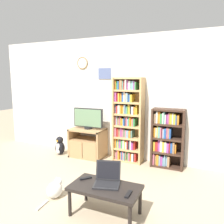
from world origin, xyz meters
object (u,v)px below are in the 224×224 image
television (88,119)px  laptop (107,178)px  tv_stand (87,143)px  bookshelf_short (166,138)px  cat (55,189)px  bookshelf_tall (127,121)px  penguin_figurine (60,146)px  remote_far_from_laptop (128,194)px  remote_near_laptop (86,178)px  coffee_table (105,190)px

television → laptop: television is taller
tv_stand → laptop: size_ratio=1.93×
bookshelf_short → cat: (-1.26, -1.81, -0.45)m
bookshelf_tall → cat: (-0.46, -1.80, -0.73)m
laptop → penguin_figurine: (-1.91, 1.54, -0.26)m
cat → remote_far_from_laptop: bearing=9.4°
remote_near_laptop → penguin_figurine: bearing=177.7°
tv_stand → cat: 1.74m
television → coffee_table: television is taller
remote_far_from_laptop → bookshelf_short: bearing=86.8°
television → cat: bearing=-76.3°
penguin_figurine → television: bearing=13.2°
tv_stand → bookshelf_tall: 1.05m
bookshelf_short → remote_far_from_laptop: bookshelf_short is taller
remote_near_laptop → remote_far_from_laptop: same height
tv_stand → bookshelf_tall: size_ratio=0.43×
bookshelf_short → penguin_figurine: bearing=-173.3°
coffee_table → remote_far_from_laptop: size_ratio=5.47×
tv_stand → bookshelf_tall: bookshelf_tall is taller
tv_stand → remote_near_laptop: tv_stand is taller
tv_stand → laptop: 2.11m
coffee_table → cat: size_ratio=1.72×
coffee_table → penguin_figurine: size_ratio=2.11×
bookshelf_tall → coffee_table: size_ratio=1.98×
coffee_table → remote_far_from_laptop: bearing=-13.4°
tv_stand → television: size_ratio=1.09×
coffee_table → remote_far_from_laptop: 0.35m
television → bookshelf_tall: (0.87, 0.11, 0.00)m
television → tv_stand: bearing=-138.1°
television → remote_far_from_laptop: (1.59, -1.85, -0.46)m
television → remote_far_from_laptop: 2.48m
bookshelf_short → coffee_table: bookshelf_short is taller
laptop → penguin_figurine: laptop is taller
tv_stand → penguin_figurine: size_ratio=1.79×
tv_stand → cat: size_ratio=1.46×
laptop → remote_far_from_laptop: 0.38m
television → cat: television is taller
bookshelf_tall → laptop: 1.89m
penguin_figurine → coffee_table: bearing=-40.1°
television → remote_near_laptop: 1.99m
bookshelf_tall → bookshelf_short: bookshelf_tall is taller
bookshelf_short → cat: bookshelf_short is taller
remote_near_laptop → penguin_figurine: 2.22m
coffee_table → penguin_figurine: (-1.92, 1.62, -0.15)m
television → remote_near_laptop: size_ratio=4.62×
tv_stand → coffee_table: 2.17m
remote_near_laptop → laptop: bearing=41.6°
laptop → cat: (-0.84, 0.00, -0.32)m
remote_near_laptop → coffee_table: bearing=27.9°
tv_stand → penguin_figurine: bearing=-167.8°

